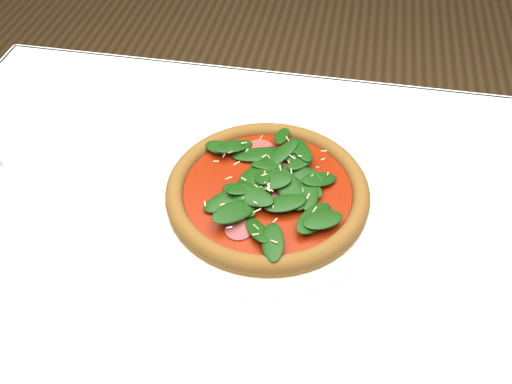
# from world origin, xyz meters

# --- Properties ---
(dining_table) EXTENTS (1.21, 0.81, 0.75)m
(dining_table) POSITION_xyz_m (0.00, 0.00, 0.65)
(dining_table) COLOR silver
(dining_table) RESTS_ON ground
(plate) EXTENTS (0.37, 0.37, 0.02)m
(plate) POSITION_xyz_m (0.02, 0.04, 0.76)
(plate) COLOR silver
(plate) RESTS_ON dining_table
(pizza) EXTENTS (0.42, 0.42, 0.04)m
(pizza) POSITION_xyz_m (0.02, 0.04, 0.78)
(pizza) COLOR olive
(pizza) RESTS_ON plate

